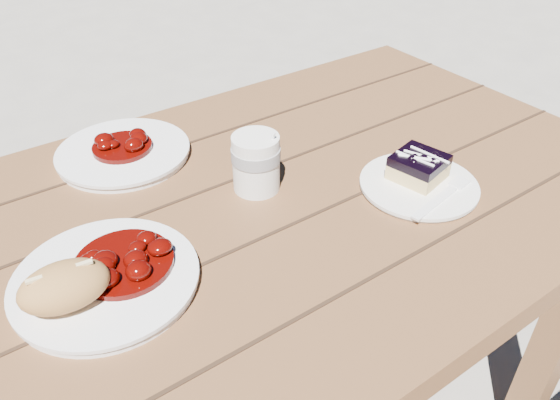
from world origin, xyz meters
TOP-DOWN VIEW (x-y plane):
  - picnic_table at (0.00, -0.00)m, footprint 2.00×1.55m
  - main_plate at (0.04, -0.04)m, footprint 0.25×0.25m
  - goulash_stew at (0.07, -0.03)m, footprint 0.14×0.14m
  - bread_roll at (-0.02, -0.06)m, footprint 0.12×0.09m
  - dessert_plate at (0.56, -0.12)m, footprint 0.20×0.20m
  - blueberry_cake at (0.57, -0.11)m, footprint 0.10×0.10m
  - fork_dessert at (0.54, -0.18)m, footprint 0.16×0.05m
  - coffee_cup at (0.34, 0.04)m, footprint 0.08×0.08m
  - second_plate at (0.19, 0.27)m, footprint 0.24×0.24m
  - second_stew at (0.19, 0.27)m, footprint 0.11×0.11m

SIDE VIEW (x-z plane):
  - picnic_table at x=0.00m, z-range 0.21..0.96m
  - dessert_plate at x=0.56m, z-range 0.75..0.76m
  - main_plate at x=0.04m, z-range 0.75..0.77m
  - second_plate at x=0.19m, z-range 0.75..0.77m
  - fork_dessert at x=0.54m, z-range 0.76..0.76m
  - blueberry_cake at x=0.57m, z-range 0.76..0.81m
  - goulash_stew at x=0.07m, z-range 0.77..0.81m
  - second_stew at x=0.19m, z-range 0.77..0.81m
  - bread_roll at x=-0.02m, z-range 0.77..0.83m
  - coffee_cup at x=0.34m, z-range 0.75..0.85m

